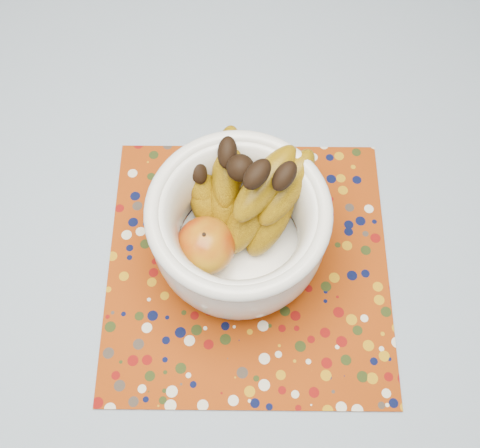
# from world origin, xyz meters

# --- Properties ---
(table) EXTENTS (1.20, 1.20, 0.75)m
(table) POSITION_xyz_m (0.00, 0.00, 0.67)
(table) COLOR brown
(table) RESTS_ON ground
(tablecloth) EXTENTS (1.32, 1.32, 0.01)m
(tablecloth) POSITION_xyz_m (0.00, 0.00, 0.76)
(tablecloth) COLOR slate
(tablecloth) RESTS_ON table
(placemat) EXTENTS (0.51, 0.51, 0.00)m
(placemat) POSITION_xyz_m (0.08, -0.06, 0.76)
(placemat) COLOR #832E07
(placemat) RESTS_ON tablecloth
(fruit_bowl) EXTENTS (0.26, 0.25, 0.20)m
(fruit_bowl) POSITION_xyz_m (0.06, -0.03, 0.85)
(fruit_bowl) COLOR white
(fruit_bowl) RESTS_ON placemat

